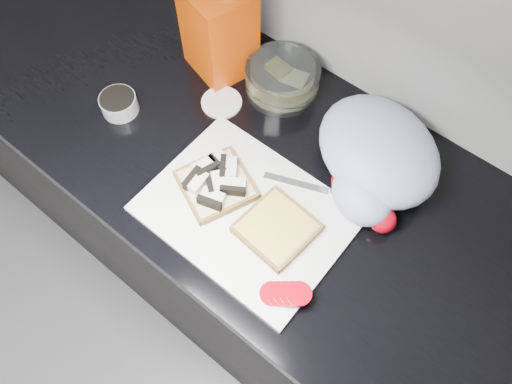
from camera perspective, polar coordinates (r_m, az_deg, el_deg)
base_cabinet at (r=1.50m, az=0.23°, el=-5.78°), size 3.50×0.60×0.86m
countertop at (r=1.11m, az=0.32°, el=3.55°), size 3.50×0.64×0.04m
cutting_board at (r=1.01m, az=-1.07°, el=-2.37°), size 0.40×0.30×0.01m
bread_left at (r=1.03m, az=-4.56°, el=1.03°), size 0.18×0.18×0.04m
bread_right at (r=0.98m, az=2.39°, el=-4.16°), size 0.15×0.15×0.02m
tomato_slices at (r=0.93m, az=3.39°, el=-11.52°), size 0.10×0.08×0.02m
knife at (r=1.04m, az=7.78°, el=0.23°), size 0.20×0.09×0.01m
seed_tub at (r=1.19m, az=-15.42°, el=9.76°), size 0.08×0.08×0.04m
tub_lid at (r=1.18m, az=-3.95°, el=10.18°), size 0.12×0.12×0.01m
glass_bowl at (r=1.18m, az=3.04°, el=12.78°), size 0.17×0.17×0.07m
bread_bag at (r=1.18m, az=-4.24°, el=17.99°), size 0.17×0.16×0.22m
steel_canister at (r=1.19m, az=-2.69°, el=18.79°), size 0.10×0.10×0.23m
grocery_bag at (r=1.05m, az=13.56°, el=4.01°), size 0.35×0.34×0.13m
whole_tomatoes at (r=1.02m, az=12.02°, el=-0.92°), size 0.16×0.08×0.06m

